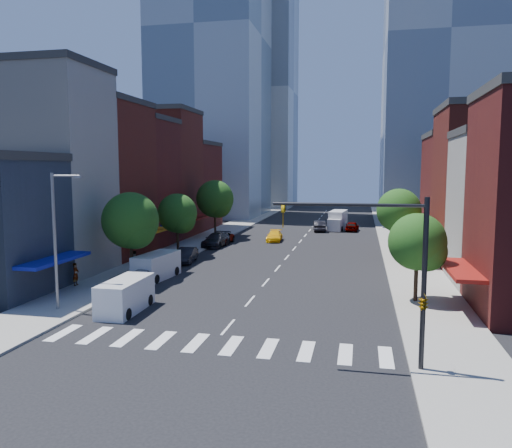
{
  "coord_description": "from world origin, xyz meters",
  "views": [
    {
      "loc": [
        7.59,
        -27.92,
        9.42
      ],
      "look_at": [
        -0.6,
        10.89,
        5.0
      ],
      "focal_mm": 35.0,
      "sensor_mm": 36.0,
      "label": 1
    }
  ],
  "objects_px": {
    "parked_car_second": "(186,255)",
    "pedestrian_far": "(134,261)",
    "parked_car_front": "(141,278)",
    "traffic_car_oncoming": "(319,226)",
    "traffic_car_far": "(352,226)",
    "parked_car_third": "(221,238)",
    "box_truck": "(338,221)",
    "taxi": "(274,236)",
    "cargo_van_near": "(125,296)",
    "parked_car_rear": "(216,240)",
    "pedestrian_near": "(76,274)",
    "cargo_van_far": "(156,266)"
  },
  "relations": [
    {
      "from": "parked_car_second",
      "to": "pedestrian_far",
      "type": "relative_size",
      "value": 2.38
    },
    {
      "from": "parked_car_front",
      "to": "traffic_car_oncoming",
      "type": "distance_m",
      "value": 40.26
    },
    {
      "from": "traffic_car_oncoming",
      "to": "traffic_car_far",
      "type": "xyz_separation_m",
      "value": [
        4.89,
        1.04,
        -0.07
      ]
    },
    {
      "from": "parked_car_third",
      "to": "box_truck",
      "type": "bearing_deg",
      "value": 53.99
    },
    {
      "from": "parked_car_front",
      "to": "taxi",
      "type": "xyz_separation_m",
      "value": [
        6.15,
        27.07,
        -0.04
      ]
    },
    {
      "from": "cargo_van_near",
      "to": "traffic_car_oncoming",
      "type": "xyz_separation_m",
      "value": [
        9.0,
        45.58,
        -0.27
      ]
    },
    {
      "from": "box_truck",
      "to": "parked_car_rear",
      "type": "bearing_deg",
      "value": -117.63
    },
    {
      "from": "parked_car_rear",
      "to": "traffic_car_oncoming",
      "type": "relative_size",
      "value": 1.15
    },
    {
      "from": "taxi",
      "to": "box_truck",
      "type": "xyz_separation_m",
      "value": [
        7.46,
        14.39,
        0.7
      ]
    },
    {
      "from": "cargo_van_near",
      "to": "pedestrian_near",
      "type": "height_order",
      "value": "cargo_van_near"
    },
    {
      "from": "cargo_van_far",
      "to": "traffic_car_oncoming",
      "type": "height_order",
      "value": "cargo_van_far"
    },
    {
      "from": "parked_car_front",
      "to": "pedestrian_near",
      "type": "relative_size",
      "value": 2.26
    },
    {
      "from": "pedestrian_far",
      "to": "pedestrian_near",
      "type": "bearing_deg",
      "value": 7.52
    },
    {
      "from": "traffic_car_oncoming",
      "to": "traffic_car_far",
      "type": "relative_size",
      "value": 1.13
    },
    {
      "from": "parked_car_rear",
      "to": "taxi",
      "type": "relative_size",
      "value": 1.22
    },
    {
      "from": "traffic_car_oncoming",
      "to": "pedestrian_near",
      "type": "relative_size",
      "value": 2.68
    },
    {
      "from": "parked_car_rear",
      "to": "parked_car_third",
      "type": "bearing_deg",
      "value": 93.61
    },
    {
      "from": "traffic_car_far",
      "to": "cargo_van_near",
      "type": "bearing_deg",
      "value": 78.7
    },
    {
      "from": "parked_car_third",
      "to": "traffic_car_oncoming",
      "type": "bearing_deg",
      "value": 55.33
    },
    {
      "from": "cargo_van_near",
      "to": "box_truck",
      "type": "xyz_separation_m",
      "value": [
        11.61,
        48.31,
        0.29
      ]
    },
    {
      "from": "cargo_van_near",
      "to": "pedestrian_far",
      "type": "xyz_separation_m",
      "value": [
        -4.85,
        11.52,
        0.02
      ]
    },
    {
      "from": "parked_car_second",
      "to": "parked_car_third",
      "type": "bearing_deg",
      "value": 83.16
    },
    {
      "from": "parked_car_second",
      "to": "cargo_van_near",
      "type": "height_order",
      "value": "cargo_van_near"
    },
    {
      "from": "parked_car_second",
      "to": "box_truck",
      "type": "bearing_deg",
      "value": 59.38
    },
    {
      "from": "cargo_van_near",
      "to": "taxi",
      "type": "distance_m",
      "value": 34.18
    },
    {
      "from": "traffic_car_far",
      "to": "traffic_car_oncoming",
      "type": "bearing_deg",
      "value": 17.25
    },
    {
      "from": "pedestrian_near",
      "to": "cargo_van_far",
      "type": "bearing_deg",
      "value": -54.64
    },
    {
      "from": "cargo_van_near",
      "to": "traffic_car_far",
      "type": "bearing_deg",
      "value": 72.38
    },
    {
      "from": "traffic_car_oncoming",
      "to": "cargo_van_near",
      "type": "bearing_deg",
      "value": 70.91
    },
    {
      "from": "cargo_van_far",
      "to": "parked_car_rear",
      "type": "bearing_deg",
      "value": 96.64
    },
    {
      "from": "cargo_van_near",
      "to": "pedestrian_far",
      "type": "height_order",
      "value": "cargo_van_near"
    },
    {
      "from": "pedestrian_far",
      "to": "parked_car_third",
      "type": "bearing_deg",
      "value": -161.2
    },
    {
      "from": "parked_car_third",
      "to": "cargo_van_near",
      "type": "relative_size",
      "value": 0.97
    },
    {
      "from": "cargo_van_far",
      "to": "traffic_car_far",
      "type": "relative_size",
      "value": 1.24
    },
    {
      "from": "parked_car_second",
      "to": "traffic_car_oncoming",
      "type": "relative_size",
      "value": 0.92
    },
    {
      "from": "pedestrian_near",
      "to": "pedestrian_far",
      "type": "distance_m",
      "value": 6.32
    },
    {
      "from": "parked_car_front",
      "to": "box_truck",
      "type": "relative_size",
      "value": 0.56
    },
    {
      "from": "parked_car_third",
      "to": "parked_car_rear",
      "type": "bearing_deg",
      "value": -89.03
    },
    {
      "from": "parked_car_third",
      "to": "traffic_car_far",
      "type": "bearing_deg",
      "value": 46.84
    },
    {
      "from": "parked_car_rear",
      "to": "pedestrian_near",
      "type": "relative_size",
      "value": 3.09
    },
    {
      "from": "box_truck",
      "to": "traffic_car_far",
      "type": "bearing_deg",
      "value": -30.46
    },
    {
      "from": "parked_car_rear",
      "to": "taxi",
      "type": "xyz_separation_m",
      "value": [
        6.15,
        5.93,
        -0.15
      ]
    },
    {
      "from": "parked_car_second",
      "to": "cargo_van_far",
      "type": "height_order",
      "value": "cargo_van_far"
    },
    {
      "from": "parked_car_third",
      "to": "taxi",
      "type": "relative_size",
      "value": 1.09
    },
    {
      "from": "parked_car_second",
      "to": "pedestrian_far",
      "type": "distance_m",
      "value": 6.56
    },
    {
      "from": "parked_car_second",
      "to": "cargo_van_near",
      "type": "bearing_deg",
      "value": -90.28
    },
    {
      "from": "cargo_van_far",
      "to": "traffic_car_oncoming",
      "type": "distance_m",
      "value": 37.44
    },
    {
      "from": "parked_car_rear",
      "to": "box_truck",
      "type": "distance_m",
      "value": 24.46
    },
    {
      "from": "traffic_car_far",
      "to": "pedestrian_near",
      "type": "height_order",
      "value": "pedestrian_near"
    },
    {
      "from": "cargo_van_near",
      "to": "traffic_car_oncoming",
      "type": "bearing_deg",
      "value": 77.8
    }
  ]
}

